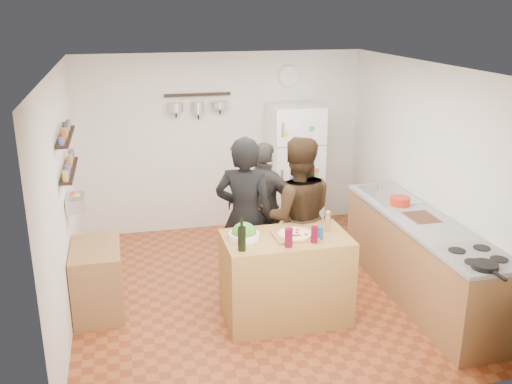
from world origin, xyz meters
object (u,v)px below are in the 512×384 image
object	(u,v)px
prep_island	(286,278)
person_center	(297,216)
side_table	(98,279)
fridge	(294,169)
skillet	(485,266)
salad_bowl	(244,236)
pepper_mill	(328,223)
person_left	(245,218)
wall_clock	(289,76)
red_bowl	(400,201)
salt_canister	(319,233)
wine_bottle	(242,239)
person_back	(265,209)
counter_run	(421,259)

from	to	relation	value
prep_island	person_center	world-z (taller)	person_center
side_table	fridge	bearing A→B (deg)	33.67
skillet	person_center	bearing A→B (deg)	125.22
fridge	salad_bowl	bearing A→B (deg)	-117.87
pepper_mill	skillet	bearing A→B (deg)	-48.66
person_left	wall_clock	xyz separation A→B (m)	(1.10, 2.11, 1.25)
red_bowl	salt_canister	bearing A→B (deg)	-150.43
salt_canister	wall_clock	xyz separation A→B (m)	(0.52, 2.84, 1.18)
prep_island	wine_bottle	world-z (taller)	wine_bottle
pepper_mill	red_bowl	xyz separation A→B (m)	(1.07, 0.52, -0.03)
person_center	red_bowl	world-z (taller)	person_center
red_bowl	wall_clock	xyz separation A→B (m)	(-0.70, 2.15, 1.18)
person_back	pepper_mill	bearing A→B (deg)	144.82
salad_bowl	wine_bottle	distance (m)	0.29
prep_island	skillet	distance (m)	1.90
salt_canister	fridge	bearing A→B (deg)	78.35
wine_bottle	red_bowl	size ratio (longest dim) A/B	1.01
counter_run	red_bowl	world-z (taller)	red_bowl
fridge	side_table	bearing A→B (deg)	-146.33
person_center	counter_run	xyz separation A→B (m)	(1.28, -0.48, -0.44)
salt_canister	wall_clock	bearing A→B (deg)	79.67
person_center	wall_clock	distance (m)	2.55
person_back	side_table	bearing A→B (deg)	50.36
counter_run	pepper_mill	bearing A→B (deg)	-177.89
prep_island	salad_bowl	xyz separation A→B (m)	(-0.42, 0.05, 0.49)
wine_bottle	salt_canister	xyz separation A→B (m)	(0.80, 0.10, -0.05)
prep_island	wall_clock	bearing A→B (deg)	73.27
skillet	fridge	bearing A→B (deg)	100.53
person_center	side_table	bearing A→B (deg)	9.16
counter_run	side_table	bearing A→B (deg)	171.60
red_bowl	fridge	xyz separation A→B (m)	(-0.70, 1.82, -0.07)
pepper_mill	counter_run	bearing A→B (deg)	2.11
red_bowl	side_table	bearing A→B (deg)	179.53
salad_bowl	wine_bottle	world-z (taller)	wine_bottle
salt_canister	red_bowl	world-z (taller)	salt_canister
wall_clock	salad_bowl	bearing A→B (deg)	-114.87
skillet	salt_canister	bearing A→B (deg)	139.80
pepper_mill	salad_bowl	bearing A→B (deg)	180.00
person_center	salad_bowl	bearing A→B (deg)	46.34
salt_canister	skillet	world-z (taller)	salt_canister
person_back	counter_run	xyz separation A→B (m)	(1.50, -1.03, -0.35)
person_left	person_center	size ratio (longest dim) A/B	1.01
person_back	side_table	world-z (taller)	person_back
pepper_mill	side_table	size ratio (longest dim) A/B	0.22
counter_run	fridge	xyz separation A→B (m)	(-0.75, 2.30, 0.45)
salad_bowl	wine_bottle	size ratio (longest dim) A/B	1.30
pepper_mill	red_bowl	world-z (taller)	pepper_mill
red_bowl	side_table	world-z (taller)	red_bowl
prep_island	side_table	xyz separation A→B (m)	(-1.87, 0.60, -0.09)
pepper_mill	wall_clock	xyz separation A→B (m)	(0.37, 2.67, 1.15)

